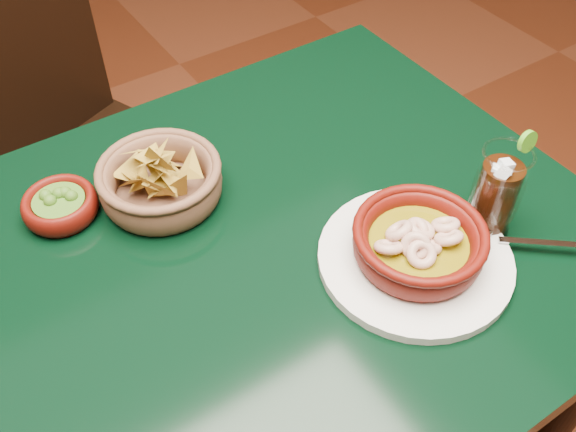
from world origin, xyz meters
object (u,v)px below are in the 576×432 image
dining_chair (85,146)px  chip_basket (160,181)px  cola_drink (496,193)px  shrimp_plate (418,247)px  dining_table (201,320)px

dining_chair → chip_basket: bearing=-91.6°
cola_drink → chip_basket: bearing=138.9°
shrimp_plate → dining_table: bearing=151.9°
shrimp_plate → cola_drink: cola_drink is taller
dining_table → chip_basket: chip_basket is taller
dining_chair → shrimp_plate: bearing=-75.4°
cola_drink → shrimp_plate: bearing=176.7°
chip_basket → dining_chair: bearing=88.4°
dining_table → dining_chair: dining_chair is taller
chip_basket → shrimp_plate: bearing=-53.0°
cola_drink → dining_table: bearing=159.3°
shrimp_plate → cola_drink: bearing=-3.3°
shrimp_plate → cola_drink: (0.13, -0.01, 0.04)m
dining_chair → cola_drink: 0.98m
dining_chair → cola_drink: bearing=-67.7°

